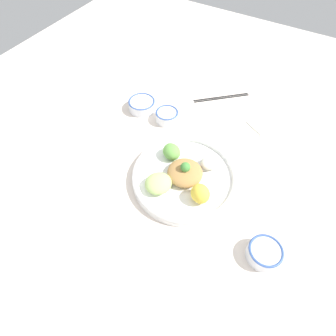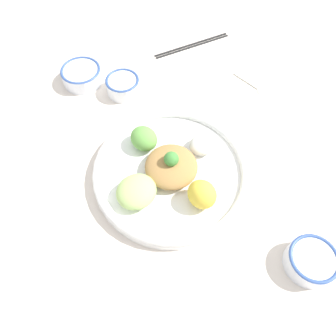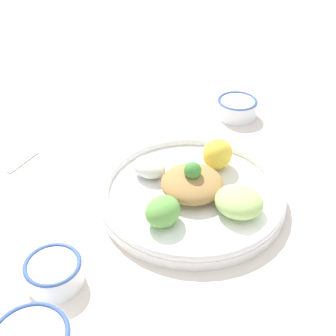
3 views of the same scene
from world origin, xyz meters
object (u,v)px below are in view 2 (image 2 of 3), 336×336
salad_platter (170,171)px  rice_bowl_blue (123,85)px  sauce_bowl_dark (311,261)px  serving_spoon_main (256,86)px  chopsticks_pair_near (192,45)px  sauce_bowl_red (82,75)px

salad_platter → rice_bowl_blue: 0.30m
sauce_bowl_dark → serving_spoon_main: 0.49m
chopsticks_pair_near → sauce_bowl_dark: bearing=-98.3°
chopsticks_pair_near → serving_spoon_main: size_ratio=1.65×
sauce_bowl_dark → sauce_bowl_red: bearing=-118.2°
salad_platter → serving_spoon_main: bearing=156.7°
rice_bowl_blue → serving_spoon_main: rice_bowl_blue is taller
sauce_bowl_red → serving_spoon_main: 0.49m
sauce_bowl_red → sauce_bowl_dark: sauce_bowl_dark is taller
chopsticks_pair_near → serving_spoon_main: 0.25m
sauce_bowl_dark → chopsticks_pair_near: bearing=-146.3°
salad_platter → sauce_bowl_red: size_ratio=3.25×
salad_platter → sauce_bowl_dark: size_ratio=3.66×
sauce_bowl_dark → serving_spoon_main: size_ratio=0.83×
sauce_bowl_red → chopsticks_pair_near: sauce_bowl_red is taller
rice_bowl_blue → chopsticks_pair_near: (-0.24, 0.13, -0.02)m
sauce_bowl_red → rice_bowl_blue: 0.12m
sauce_bowl_dark → chopsticks_pair_near: sauce_bowl_dark is taller
sauce_bowl_red → sauce_bowl_dark: size_ratio=1.12×
sauce_bowl_red → rice_bowl_blue: size_ratio=1.20×
rice_bowl_blue → chopsticks_pair_near: bearing=150.9°
salad_platter → sauce_bowl_red: bearing=-125.3°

